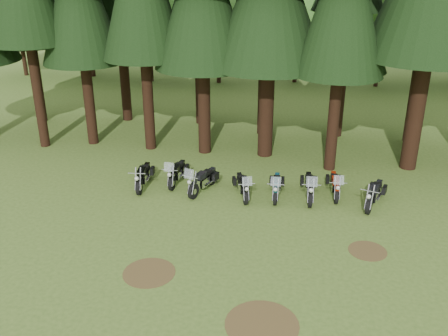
{
  "coord_description": "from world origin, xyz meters",
  "views": [
    {
      "loc": [
        1.63,
        -15.61,
        9.96
      ],
      "look_at": [
        -1.48,
        5.0,
        1.0
      ],
      "focal_mm": 40.0,
      "sensor_mm": 36.0,
      "label": 1
    }
  ],
  "objects": [
    {
      "name": "dirt_patch_0",
      "position": [
        -3.0,
        -2.0,
        0.01
      ],
      "size": [
        1.8,
        1.8,
        0.01
      ],
      "primitive_type": "cylinder",
      "color": "#4C3D1E",
      "rests_on": "ground"
    },
    {
      "name": "decid_0",
      "position": [
        -22.1,
        25.26,
        5.9
      ],
      "size": [
        8.0,
        7.78,
        10.0
      ],
      "color": "black",
      "rests_on": "ground"
    },
    {
      "name": "motorcycle_4",
      "position": [
        0.95,
        4.44,
        0.48
      ],
      "size": [
        0.43,
        2.27,
        1.44
      ],
      "rotation": [
        0.0,
        0.0,
        0.01
      ],
      "color": "black",
      "rests_on": "ground"
    },
    {
      "name": "motorcycle_0",
      "position": [
        -5.2,
        4.6,
        0.5
      ],
      "size": [
        0.39,
        2.39,
        0.97
      ],
      "rotation": [
        0.0,
        0.0,
        0.07
      ],
      "color": "black",
      "rests_on": "ground"
    },
    {
      "name": "motorcycle_7",
      "position": [
        5.13,
        4.23,
        0.5
      ],
      "size": [
        0.97,
        2.33,
        0.99
      ],
      "rotation": [
        0.0,
        0.0,
        -0.35
      ],
      "color": "black",
      "rests_on": "ground"
    },
    {
      "name": "motorcycle_1",
      "position": [
        -3.74,
        5.2,
        0.5
      ],
      "size": [
        0.5,
        2.37,
        1.49
      ],
      "rotation": [
        0.0,
        0.0,
        -0.07
      ],
      "color": "black",
      "rests_on": "ground"
    },
    {
      "name": "decid_2",
      "position": [
        -10.43,
        24.78,
        4.95
      ],
      "size": [
        6.72,
        6.53,
        8.4
      ],
      "color": "black",
      "rests_on": "ground"
    },
    {
      "name": "dirt_patch_1",
      "position": [
        4.5,
        0.5,
        0.01
      ],
      "size": [
        1.4,
        1.4,
        0.01
      ],
      "primitive_type": "cylinder",
      "color": "#4C3D1E",
      "rests_on": "ground"
    },
    {
      "name": "motorcycle_2",
      "position": [
        -2.38,
        4.49,
        0.52
      ],
      "size": [
        1.1,
        2.4,
        1.54
      ],
      "rotation": [
        0.0,
        0.0,
        -0.34
      ],
      "color": "black",
      "rests_on": "ground"
    },
    {
      "name": "ground",
      "position": [
        0.0,
        0.0,
        0.0
      ],
      "size": [
        120.0,
        120.0,
        0.0
      ],
      "primitive_type": "plane",
      "color": "#426020",
      "rests_on": "ground"
    },
    {
      "name": "motorcycle_6",
      "position": [
        3.52,
        4.97,
        0.48
      ],
      "size": [
        0.44,
        2.3,
        1.45
      ],
      "rotation": [
        0.0,
        0.0,
        0.04
      ],
      "color": "black",
      "rests_on": "ground"
    },
    {
      "name": "decid_1",
      "position": [
        -15.99,
        25.76,
        5.83
      ],
      "size": [
        7.91,
        7.69,
        9.88
      ],
      "color": "black",
      "rests_on": "ground"
    },
    {
      "name": "decid_5",
      "position": [
        8.29,
        25.71,
        6.23
      ],
      "size": [
        8.45,
        8.21,
        10.56
      ],
      "color": "black",
      "rests_on": "ground"
    },
    {
      "name": "decid_4",
      "position": [
        1.58,
        26.32,
        4.37
      ],
      "size": [
        5.93,
        5.76,
        7.41
      ],
      "color": "black",
      "rests_on": "ground"
    },
    {
      "name": "decid_3",
      "position": [
        -4.71,
        25.13,
        4.51
      ],
      "size": [
        6.12,
        5.95,
        7.65
      ],
      "color": "black",
      "rests_on": "ground"
    },
    {
      "name": "motorcycle_5",
      "position": [
        2.39,
        4.51,
        0.52
      ],
      "size": [
        0.48,
        2.48,
        1.56
      ],
      "rotation": [
        0.0,
        0.0,
        0.04
      ],
      "color": "black",
      "rests_on": "ground"
    },
    {
      "name": "dirt_patch_2",
      "position": [
        1.0,
        -4.0,
        0.01
      ],
      "size": [
        2.2,
        2.2,
        0.01
      ],
      "primitive_type": "cylinder",
      "color": "#4C3D1E",
      "rests_on": "ground"
    },
    {
      "name": "motorcycle_3",
      "position": [
        -0.54,
        4.26,
        0.48
      ],
      "size": [
        0.92,
        2.23,
        1.42
      ],
      "rotation": [
        0.0,
        0.0,
        0.29
      ],
      "color": "black",
      "rests_on": "ground"
    }
  ]
}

